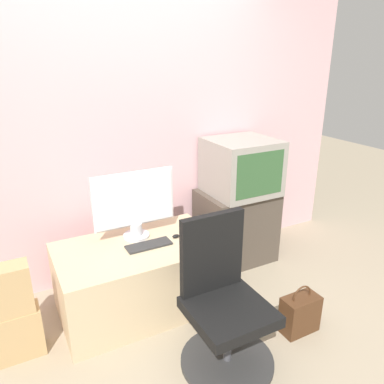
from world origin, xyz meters
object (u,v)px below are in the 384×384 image
object	(u,v)px
keyboard	(149,245)
mouse	(176,236)
main_monitor	(135,204)
handbag	(300,314)
crt_tv	(241,167)
office_chair	(223,309)
cardboard_box_lower	(19,333)

from	to	relation	value
keyboard	mouse	bearing A→B (deg)	6.21
main_monitor	mouse	bearing A→B (deg)	-31.71
main_monitor	keyboard	size ratio (longest dim) A/B	1.89
mouse	handbag	world-z (taller)	mouse
crt_tv	handbag	xyz separation A→B (m)	(-0.19, -1.03, -0.76)
crt_tv	office_chair	bearing A→B (deg)	-128.87
mouse	crt_tv	xyz separation A→B (m)	(0.78, 0.28, 0.37)
office_chair	cardboard_box_lower	xyz separation A→B (m)	(-1.13, 0.62, -0.20)
mouse	office_chair	distance (m)	0.73
cardboard_box_lower	mouse	bearing A→B (deg)	4.35
handbag	cardboard_box_lower	bearing A→B (deg)	158.88
office_chair	cardboard_box_lower	distance (m)	1.31
main_monitor	handbag	world-z (taller)	main_monitor
mouse	handbag	distance (m)	1.03
main_monitor	mouse	distance (m)	0.40
handbag	crt_tv	bearing A→B (deg)	79.44
keyboard	mouse	world-z (taller)	mouse
main_monitor	cardboard_box_lower	size ratio (longest dim) A/B	1.88
mouse	cardboard_box_lower	distance (m)	1.21
keyboard	mouse	size ratio (longest dim) A/B	5.94
keyboard	cardboard_box_lower	world-z (taller)	keyboard
main_monitor	keyboard	distance (m)	0.32
keyboard	mouse	xyz separation A→B (m)	(0.23, 0.02, 0.01)
mouse	cardboard_box_lower	world-z (taller)	mouse
mouse	crt_tv	size ratio (longest dim) A/B	0.10
main_monitor	office_chair	distance (m)	1.00
mouse	crt_tv	distance (m)	0.90
handbag	main_monitor	bearing A→B (deg)	132.48
keyboard	office_chair	xyz separation A→B (m)	(0.21, -0.69, -0.16)
office_chair	handbag	world-z (taller)	office_chair
main_monitor	keyboard	xyz separation A→B (m)	(0.03, -0.18, -0.26)
office_chair	main_monitor	bearing A→B (deg)	105.12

